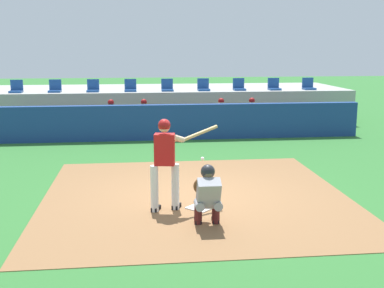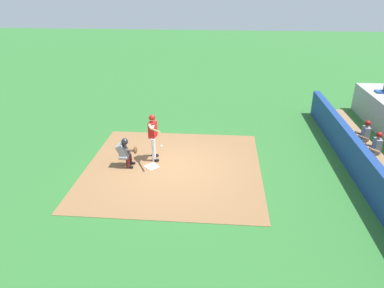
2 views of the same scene
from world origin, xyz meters
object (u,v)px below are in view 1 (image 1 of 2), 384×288
object	(u,v)px
dugout_player_3	(252,115)
stadium_seat_5	(203,87)
stadium_seat_8	(309,86)
home_plate	(201,208)
stadium_seat_2	(93,88)
dugout_player_0	(111,117)
stadium_seat_0	(16,89)
dugout_player_2	(222,116)
stadium_seat_6	(239,87)
stadium_seat_3	(130,88)
stadium_seat_4	(167,88)
catcher_crouched	(207,193)
dugout_player_1	(144,117)
stadium_seat_1	(55,89)
stadium_seat_7	(274,87)
batter_at_plate	(166,159)

from	to	relation	value
dugout_player_3	stadium_seat_5	size ratio (longest dim) A/B	2.71
stadium_seat_8	home_plate	bearing A→B (deg)	-119.58
home_plate	stadium_seat_2	world-z (taller)	stadium_seat_2
home_plate	dugout_player_3	size ratio (longest dim) A/B	0.34
home_plate	dugout_player_0	xyz separation A→B (m)	(-2.12, 8.14, 0.65)
home_plate	stadium_seat_0	bearing A→B (deg)	119.58
dugout_player_2	dugout_player_3	world-z (taller)	same
stadium_seat_6	stadium_seat_8	distance (m)	2.89
stadium_seat_3	home_plate	bearing A→B (deg)	-81.92
dugout_player_3	stadium_seat_4	distance (m)	3.70
stadium_seat_4	stadium_seat_6	size ratio (longest dim) A/B	1.00
catcher_crouched	dugout_player_1	bearing A→B (deg)	96.00
dugout_player_0	stadium_seat_8	size ratio (longest dim) A/B	2.71
stadium_seat_3	stadium_seat_8	size ratio (longest dim) A/B	1.00
stadium_seat_4	catcher_crouched	bearing A→B (deg)	-90.02
stadium_seat_1	stadium_seat_5	xyz separation A→B (m)	(5.78, 0.00, 0.00)
stadium_seat_1	stadium_seat_3	distance (m)	2.89
stadium_seat_3	stadium_seat_7	xyz separation A→B (m)	(5.78, 0.00, 0.00)
stadium_seat_1	stadium_seat_3	xyz separation A→B (m)	(2.89, 0.00, 0.00)
stadium_seat_0	stadium_seat_4	size ratio (longest dim) A/B	1.00
stadium_seat_2	dugout_player_2	bearing A→B (deg)	-23.31
catcher_crouched	stadium_seat_3	distance (m)	11.25
catcher_crouched	stadium_seat_4	world-z (taller)	stadium_seat_4
stadium_seat_2	stadium_seat_8	bearing A→B (deg)	0.00
home_plate	stadium_seat_4	size ratio (longest dim) A/B	0.92
dugout_player_1	stadium_seat_5	world-z (taller)	stadium_seat_5
stadium_seat_2	stadium_seat_8	xyz separation A→B (m)	(8.67, 0.00, 0.00)
catcher_crouched	stadium_seat_8	bearing A→B (deg)	62.52
dugout_player_2	stadium_seat_2	size ratio (longest dim) A/B	2.71
stadium_seat_3	stadium_seat_5	bearing A→B (deg)	0.00
stadium_seat_3	stadium_seat_8	bearing A→B (deg)	0.00
stadium_seat_6	stadium_seat_7	size ratio (longest dim) A/B	1.00
dugout_player_3	stadium_seat_7	world-z (taller)	stadium_seat_7
dugout_player_3	stadium_seat_2	xyz separation A→B (m)	(-5.86, 2.03, 0.86)
dugout_player_3	stadium_seat_1	xyz separation A→B (m)	(-7.30, 2.03, 0.86)
home_plate	dugout_player_1	xyz separation A→B (m)	(-0.96, 8.14, 0.65)
batter_at_plate	stadium_seat_1	distance (m)	10.86
catcher_crouched	stadium_seat_7	world-z (taller)	stadium_seat_7
home_plate	batter_at_plate	bearing A→B (deg)	-177.37
batter_at_plate	stadium_seat_2	bearing A→B (deg)	102.26
stadium_seat_0	stadium_seat_4	bearing A→B (deg)	0.00
dugout_player_0	stadium_seat_3	bearing A→B (deg)	71.59
stadium_seat_2	stadium_seat_5	distance (m)	4.33
dugout_player_0	stadium_seat_2	distance (m)	2.34
catcher_crouched	stadium_seat_7	bearing A→B (deg)	68.68
stadium_seat_6	stadium_seat_8	size ratio (longest dim) A/B	1.00
home_plate	stadium_seat_6	bearing A→B (deg)	74.16
home_plate	dugout_player_2	xyz separation A→B (m)	(1.83, 8.14, 0.65)
dugout_player_0	stadium_seat_2	bearing A→B (deg)	110.66
dugout_player_2	stadium_seat_3	world-z (taller)	stadium_seat_3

